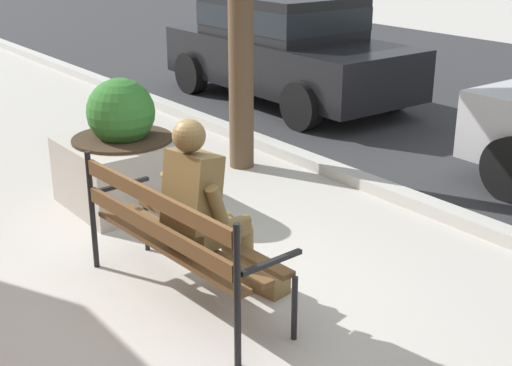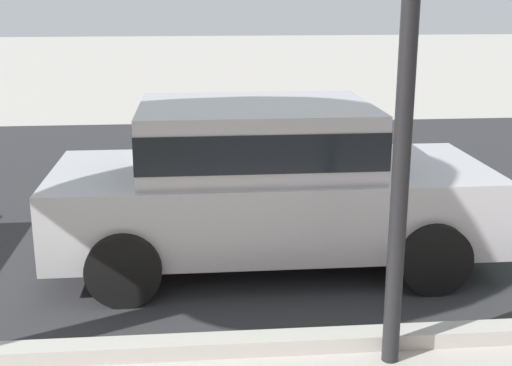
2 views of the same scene
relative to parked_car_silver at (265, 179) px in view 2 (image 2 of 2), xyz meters
The scene contains 3 objects.
street_surface 3.34m from the parked_car_silver, 117.30° to the left, with size 60.00×9.00×0.01m, color #2D2D30.
curb_stone 2.41m from the parked_car_silver, 130.56° to the right, with size 60.00×0.20×0.12m, color #B2AFA8.
parked_car_silver is the anchor object (origin of this frame).
Camera 2 is at (0.82, -1.59, 2.56)m, focal length 47.89 mm.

